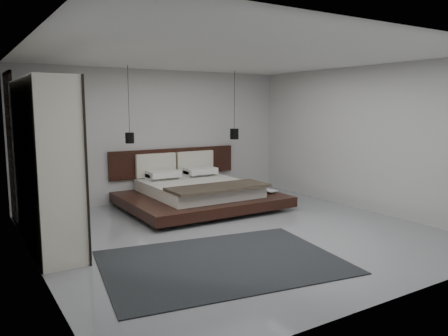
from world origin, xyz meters
TOP-DOWN VIEW (x-y plane):
  - floor at (0.00, 0.00)m, footprint 6.00×6.00m
  - ceiling at (0.00, 0.00)m, footprint 6.00×6.00m
  - wall_back at (0.00, 3.00)m, footprint 6.00×0.00m
  - wall_front at (0.00, -3.00)m, footprint 6.00×0.00m
  - wall_left at (-3.00, 0.00)m, footprint 0.00×6.00m
  - wall_right at (3.00, 0.00)m, footprint 0.00×6.00m
  - lattice_screen at (-2.95, 2.45)m, footprint 0.05×0.90m
  - bed at (0.34, 1.90)m, footprint 2.96×2.46m
  - book_lower at (1.55, 1.22)m, footprint 0.37×0.39m
  - book_upper at (1.53, 1.19)m, footprint 0.23×0.31m
  - pendant_left at (-0.88, 2.38)m, footprint 0.17×0.17m
  - pendant_right at (1.55, 2.38)m, footprint 0.19×0.19m
  - wardrobe at (-2.70, 0.90)m, footprint 0.58×2.46m
  - rug at (-0.92, -1.11)m, footprint 3.34×2.62m

SIDE VIEW (x-z plane):
  - floor at x=0.00m, z-range 0.00..0.00m
  - rug at x=-0.92m, z-range 0.00..0.01m
  - book_lower at x=1.55m, z-range 0.27..0.30m
  - bed at x=0.34m, z-range -0.25..0.85m
  - book_upper at x=1.53m, z-range 0.30..0.33m
  - wardrobe at x=-2.70m, z-range 0.00..2.41m
  - lattice_screen at x=-2.95m, z-range 0.00..2.60m
  - wall_back at x=0.00m, z-range -1.60..4.40m
  - wall_front at x=0.00m, z-range -1.60..4.40m
  - wall_left at x=-3.00m, z-range -1.60..4.40m
  - wall_right at x=3.00m, z-range -1.60..4.40m
  - pendant_right at x=1.55m, z-range 0.67..2.17m
  - pendant_left at x=-0.88m, z-range 0.68..2.17m
  - ceiling at x=0.00m, z-range 2.80..2.80m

